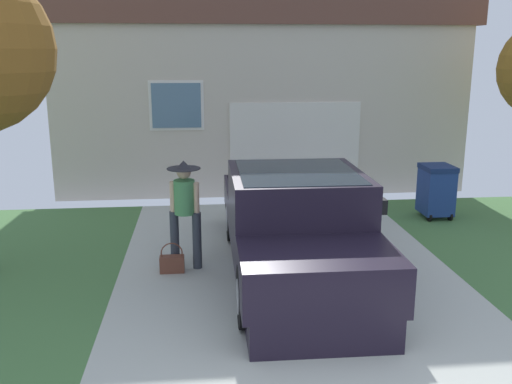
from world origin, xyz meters
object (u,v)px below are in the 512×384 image
person_with_hat (185,205)px  wheeled_trash_bin (436,189)px  handbag (172,263)px  pickup_truck (296,231)px  house_with_garage (255,82)px

person_with_hat → wheeled_trash_bin: bearing=39.8°
handbag → person_with_hat: bearing=40.3°
pickup_truck → handbag: size_ratio=11.48×
house_with_garage → wheeled_trash_bin: 6.01m
pickup_truck → person_with_hat: (-1.65, 0.60, 0.29)m
person_with_hat → pickup_truck: bearing=-4.7°
handbag → house_with_garage: house_with_garage is taller
person_with_hat → house_with_garage: house_with_garage is taller
pickup_truck → house_with_garage: 7.77m
house_with_garage → person_with_hat: bearing=-104.5°
pickup_truck → wheeled_trash_bin: (3.44, 2.92, -0.14)m
pickup_truck → wheeled_trash_bin: size_ratio=5.02×
handbag → house_with_garage: bearing=74.2°
house_with_garage → handbag: bearing=-105.8°
house_with_garage → wheeled_trash_bin: size_ratio=9.26×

